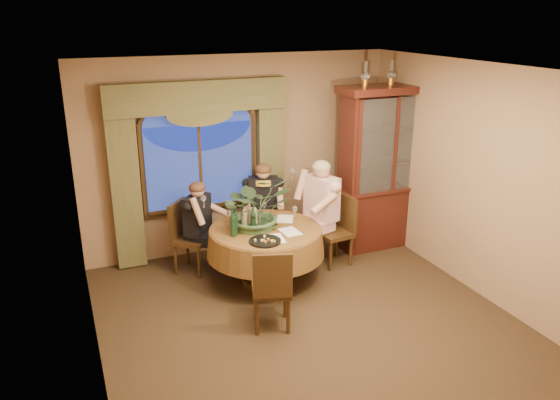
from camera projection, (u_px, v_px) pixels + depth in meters
name	position (u px, v px, depth m)	size (l,w,h in m)	color
floor	(314.00, 328.00, 6.07)	(5.00, 5.00, 0.00)	black
wall_back	(240.00, 155.00, 7.79)	(4.50, 4.50, 0.00)	#8C694B
wall_right	(488.00, 185.00, 6.43)	(5.00, 5.00, 0.00)	#8C694B
ceiling	(320.00, 72.00, 5.15)	(5.00, 5.00, 0.00)	white
window	(200.00, 167.00, 7.54)	(1.62, 0.10, 1.32)	navy
arched_transom	(197.00, 111.00, 7.29)	(1.60, 0.06, 0.44)	navy
drapery_left	(125.00, 185.00, 7.16)	(0.38, 0.14, 2.32)	#4E4C29
drapery_right	(271.00, 168.00, 7.91)	(0.38, 0.14, 2.32)	#4E4C29
swag_valance	(198.00, 97.00, 7.15)	(2.45, 0.16, 0.42)	#4E4C29
dining_table	(266.00, 255.00, 7.00)	(1.50, 1.50, 0.75)	maroon
china_cabinet	(385.00, 168.00, 7.92)	(1.46, 0.58, 2.37)	black
oil_lamp_left	(365.00, 74.00, 7.33)	(0.11, 0.11, 0.34)	#A5722D
oil_lamp_center	(391.00, 73.00, 7.47)	(0.11, 0.11, 0.34)	#A5722D
oil_lamp_right	(417.00, 71.00, 7.62)	(0.11, 0.11, 0.34)	#A5722D
chair_right	(334.00, 232.00, 7.47)	(0.42, 0.42, 0.96)	black
chair_back_right	(261.00, 217.00, 8.01)	(0.42, 0.42, 0.96)	black
chair_back	(192.00, 238.00, 7.27)	(0.42, 0.42, 0.96)	black
chair_front_left	(271.00, 287.00, 5.97)	(0.42, 0.42, 0.96)	black
person_pink	(321.00, 211.00, 7.50)	(0.53, 0.48, 1.47)	beige
person_back	(198.00, 227.00, 7.25)	(0.45, 0.41, 1.26)	black
person_scarf	(263.00, 208.00, 7.82)	(0.48, 0.44, 1.34)	black
stoneware_vase	(253.00, 218.00, 6.88)	(0.13, 0.13, 0.25)	#9F7D61
centerpiece_plant	(256.00, 182.00, 6.75)	(0.89, 0.99, 0.77)	#395634
olive_bowl	(271.00, 227.00, 6.85)	(0.17, 0.17, 0.05)	#405026
cheese_platter	(265.00, 241.00, 6.46)	(0.38, 0.38, 0.02)	black
wine_bottle_0	(235.00, 222.00, 6.63)	(0.07, 0.07, 0.33)	black
wine_bottle_1	(233.00, 223.00, 6.58)	(0.07, 0.07, 0.33)	black
wine_bottle_2	(244.00, 218.00, 6.74)	(0.07, 0.07, 0.33)	tan
wine_bottle_3	(253.00, 220.00, 6.69)	(0.07, 0.07, 0.33)	black
tasting_paper_0	(290.00, 232.00, 6.76)	(0.21, 0.30, 0.00)	white
tasting_paper_1	(285.00, 219.00, 7.17)	(0.21, 0.30, 0.00)	white
tasting_paper_2	(275.00, 239.00, 6.55)	(0.21, 0.30, 0.00)	white
wine_glass_person_pink	(295.00, 212.00, 7.16)	(0.07, 0.07, 0.18)	silver
wine_glass_person_back	(229.00, 216.00, 7.02)	(0.07, 0.07, 0.18)	silver
wine_glass_person_scarf	(264.00, 208.00, 7.32)	(0.07, 0.07, 0.18)	silver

